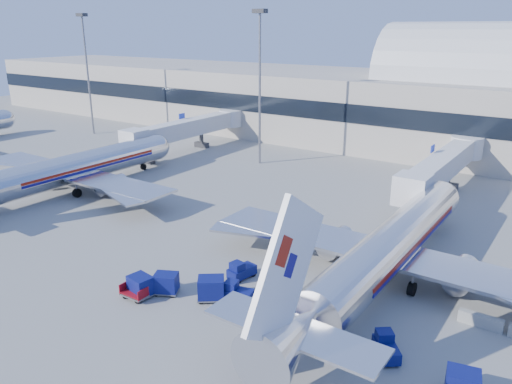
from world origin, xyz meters
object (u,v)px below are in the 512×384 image
Objects in this scene: airliner_main at (387,249)px; barrier_near at (481,321)px; cart_solo_near at (259,355)px; cart_solo_far at (463,384)px; jetbridge_near at (446,164)px; tug_left at (241,270)px; cart_train_c at (141,286)px; cart_open_red at (136,293)px; jetbridge_mid at (193,127)px; cart_train_a at (211,288)px; tug_right at (386,347)px; mast_far_west at (86,57)px; airliner_mid at (69,169)px; mast_west at (260,65)px; tug_lead at (236,292)px; cart_train_b at (166,283)px.

airliner_main is 12.42× the size of barrier_near.
barrier_near is 16.36m from cart_solo_near.
barrier_near is 1.36× the size of cart_solo_far.
jetbridge_near is 33.76m from tug_left.
cart_train_c is 0.69m from cart_open_red.
jetbridge_mid is 10.62× the size of cart_solo_near.
jetbridge_near is 41.56m from cart_train_c.
cart_train_a is at bearing -46.91° from jetbridge_mid.
jetbridge_mid reaches higher than tug_right.
jetbridge_near is at bearing 95.22° from airliner_main.
mast_far_west is at bearing 142.84° from cart_solo_far.
airliner_mid is at bearing 124.52° from cart_train_a.
cart_open_red is at bearing -53.61° from jetbridge_mid.
mast_far_west is (-70.00, 25.49, 11.87)m from airliner_main.
cart_train_c reaches higher than barrier_near.
mast_west is (-27.60, -0.81, 10.86)m from jetbridge_near.
mast_west reaches higher than cart_solo_near.
cart_open_red is at bearing -161.23° from tug_lead.
cart_train_a reaches higher than tug_right.
jetbridge_mid reaches higher than cart_open_red.
tug_right is 1.12× the size of cart_train_b.
mast_far_west is at bearing 142.80° from cart_open_red.
tug_right is at bearing -19.66° from cart_train_b.
mast_far_west reaches higher than cart_open_red.
jetbridge_mid reaches higher than barrier_near.
jetbridge_near is at bearing 0.00° from jetbridge_mid.
cart_train_a is 18.60m from cart_solo_far.
tug_right is (3.74, -9.58, -2.21)m from airliner_main.
mast_far_west reaches higher than cart_train_c.
cart_open_red is at bearing 175.23° from cart_train_a.
mast_far_west is 10.57× the size of cart_open_red.
jetbridge_mid is at bearing 112.94° from cart_solo_near.
mast_far_west reaches higher than jetbridge_mid.
mast_far_west is 10.64× the size of cart_train_c.
airliner_mid is 14.24× the size of tug_left.
cart_solo_near is at bearing -98.35° from airliner_main.
cart_train_c is (-14.83, -13.24, -2.02)m from airliner_main.
airliner_main is 20.41m from cart_open_red.
mast_west is 44.39m from cart_open_red.
cart_train_b reaches higher than barrier_near.
mast_far_west is (-28.00, 25.49, 11.87)m from airliner_mid.
mast_far_west is 87.70m from cart_solo_far.
jetbridge_mid is at bearing 149.36° from airliner_main.
tug_lead is 1.00× the size of tug_left.
cart_solo_far is at bearing 14.56° from cart_train_c.
mast_far_west and mast_west have the same top height.
cart_solo_far is at bearing 5.42° from cart_open_red.
cart_train_a is at bearing 166.95° from cart_solo_far.
cart_train_c is (-4.70, -6.83, 0.18)m from tug_left.
mast_far_west is at bearing 159.99° from airliner_main.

